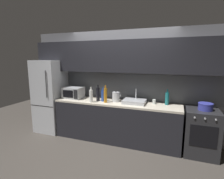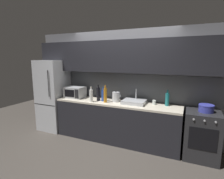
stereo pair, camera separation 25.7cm
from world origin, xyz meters
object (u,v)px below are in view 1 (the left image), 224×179
at_px(microwave, 73,93).
at_px(mug_clear, 154,102).
at_px(wine_bottle_white, 91,96).
at_px(wine_bottle_teal, 167,98).
at_px(refrigerator, 50,96).
at_px(wine_bottle_blue, 103,95).
at_px(wine_bottle_dark, 98,94).
at_px(oven_range, 201,132).
at_px(kettle, 116,97).
at_px(wine_bottle_amber, 105,95).
at_px(cooking_pot, 205,107).

xyz_separation_m(microwave, mug_clear, (1.92, 0.12, -0.09)).
bearing_deg(wine_bottle_white, wine_bottle_teal, 12.46).
distance_m(refrigerator, wine_bottle_white, 1.29).
xyz_separation_m(refrigerator, wine_bottle_teal, (2.86, 0.16, 0.13)).
bearing_deg(wine_bottle_blue, wine_bottle_teal, 7.22).
xyz_separation_m(wine_bottle_dark, mug_clear, (1.24, 0.16, -0.11)).
bearing_deg(mug_clear, oven_range, -8.27).
height_order(refrigerator, wine_bottle_teal, refrigerator).
bearing_deg(kettle, wine_bottle_amber, -139.73).
bearing_deg(oven_range, refrigerator, 179.98).
xyz_separation_m(wine_bottle_blue, mug_clear, (1.12, 0.15, -0.08)).
height_order(oven_range, microwave, microwave).
bearing_deg(wine_bottle_dark, microwave, 176.18).
distance_m(wine_bottle_teal, wine_bottle_dark, 1.51).
distance_m(refrigerator, wine_bottle_amber, 1.59).
bearing_deg(cooking_pot, kettle, 178.60).
bearing_deg(wine_bottle_white, wine_bottle_dark, 61.93).
distance_m(oven_range, mug_clear, 1.06).
height_order(microwave, wine_bottle_blue, wine_bottle_blue).
distance_m(wine_bottle_amber, wine_bottle_blue, 0.14).
bearing_deg(wine_bottle_amber, wine_bottle_dark, 158.26).
bearing_deg(wine_bottle_amber, wine_bottle_blue, 136.69).
xyz_separation_m(refrigerator, wine_bottle_white, (1.27, -0.20, 0.14)).
distance_m(wine_bottle_teal, mug_clear, 0.27).
relative_size(kettle, wine_bottle_blue, 0.76).
xyz_separation_m(wine_bottle_amber, mug_clear, (1.02, 0.25, -0.12)).
height_order(wine_bottle_teal, cooking_pot, wine_bottle_teal).
xyz_separation_m(oven_range, mug_clear, (-0.93, 0.13, 0.50)).
height_order(oven_range, wine_bottle_amber, wine_bottle_amber).
bearing_deg(microwave, wine_bottle_teal, 3.61).
bearing_deg(microwave, kettle, 1.35).
distance_m(microwave, wine_bottle_amber, 0.91).
xyz_separation_m(refrigerator, wine_bottle_blue, (1.48, -0.02, 0.12)).
relative_size(kettle, wine_bottle_teal, 0.73).
xyz_separation_m(wine_bottle_amber, wine_bottle_dark, (-0.22, 0.09, -0.01)).
distance_m(microwave, wine_bottle_teal, 2.18).
distance_m(wine_bottle_blue, cooking_pot, 2.09).
xyz_separation_m(wine_bottle_amber, wine_bottle_white, (-0.31, -0.08, -0.02)).
distance_m(mug_clear, cooking_pot, 0.97).
bearing_deg(wine_bottle_teal, wine_bottle_blue, -172.78).
relative_size(oven_range, cooking_pot, 3.45).
distance_m(wine_bottle_dark, wine_bottle_blue, 0.12).
distance_m(wine_bottle_white, cooking_pot, 2.30).
bearing_deg(refrigerator, cooking_pot, 0.00).
bearing_deg(microwave, cooking_pot, -0.36).
bearing_deg(refrigerator, wine_bottle_teal, 3.12).
height_order(wine_bottle_amber, wine_bottle_dark, wine_bottle_amber).
relative_size(wine_bottle_amber, wine_bottle_blue, 1.21).
bearing_deg(wine_bottle_teal, microwave, -176.39).
height_order(wine_bottle_white, mug_clear, wine_bottle_white).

